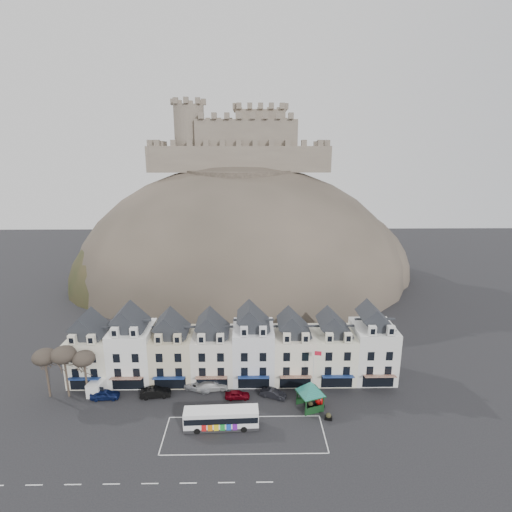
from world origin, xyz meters
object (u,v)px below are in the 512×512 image
(white_van, at_px, (100,384))
(car_white, at_px, (212,385))
(car_charcoal, at_px, (273,393))
(car_navy, at_px, (105,394))
(car_black, at_px, (156,392))
(car_maroon, at_px, (237,395))
(bus, at_px, (221,418))
(flagpole, at_px, (314,370))
(bus_shelter, at_px, (311,388))
(car_silver, at_px, (199,386))
(red_buoy, at_px, (320,401))

(white_van, distance_m, car_white, 18.09)
(car_charcoal, bearing_deg, car_white, 98.13)
(white_van, bearing_deg, car_navy, -46.69)
(car_black, bearing_deg, car_white, -85.27)
(car_maroon, bearing_deg, white_van, 82.66)
(bus, relative_size, car_maroon, 2.70)
(bus, distance_m, flagpole, 16.15)
(bus, distance_m, bus_shelter, 13.91)
(car_black, bearing_deg, car_navy, 85.19)
(flagpole, relative_size, car_white, 1.54)
(white_van, bearing_deg, bus, -15.02)
(car_charcoal, bearing_deg, car_silver, 100.46)
(red_buoy, xyz_separation_m, car_black, (-25.55, 2.81, -0.13))
(red_buoy, height_order, car_black, red_buoy)
(white_van, xyz_separation_m, car_silver, (15.89, 0.00, -0.51))
(white_van, relative_size, car_black, 1.13)
(flagpole, height_order, car_charcoal, flagpole)
(car_black, height_order, car_silver, car_black)
(car_navy, relative_size, car_white, 0.84)
(white_van, xyz_separation_m, car_maroon, (22.29, -2.50, -0.49))
(car_silver, height_order, car_maroon, car_maroon)
(red_buoy, bearing_deg, car_silver, 166.11)
(bus_shelter, height_order, car_silver, bus_shelter)
(car_black, xyz_separation_m, car_silver, (6.55, 1.88, -0.14))
(bus_shelter, height_order, car_maroon, bus_shelter)
(car_navy, xyz_separation_m, car_charcoal, (26.46, -0.06, -0.08))
(red_buoy, relative_size, flagpole, 0.22)
(flagpole, distance_m, car_navy, 33.08)
(white_van, height_order, car_charcoal, white_van)
(bus, height_order, white_van, bus)
(bus_shelter, xyz_separation_m, car_maroon, (-11.08, 2.59, -2.83))
(bus_shelter, height_order, car_charcoal, bus_shelter)
(car_black, distance_m, car_silver, 6.82)
(bus_shelter, bearing_deg, car_black, 152.87)
(car_silver, bearing_deg, car_maroon, -90.62)
(flagpole, distance_m, car_silver, 18.99)
(car_silver, bearing_deg, car_white, -69.29)
(flagpole, distance_m, car_maroon, 12.70)
(bus_shelter, bearing_deg, car_silver, 144.24)
(red_buoy, bearing_deg, car_white, 164.38)
(car_maroon, xyz_separation_m, car_charcoal, (5.66, 0.20, 0.02))
(bus, xyz_separation_m, red_buoy, (14.64, 4.61, -0.71))
(flagpole, bearing_deg, car_black, 179.69)
(white_van, distance_m, car_navy, 2.72)
(flagpole, xyz_separation_m, car_silver, (-18.45, 2.02, -4.01))
(car_silver, bearing_deg, white_van, 110.71)
(car_navy, distance_m, car_charcoal, 26.46)
(flagpole, bearing_deg, car_white, 172.93)
(red_buoy, height_order, white_van, white_van)
(red_buoy, height_order, car_charcoal, red_buoy)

